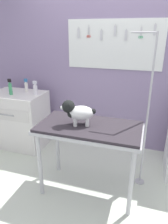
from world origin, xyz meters
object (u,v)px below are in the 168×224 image
Objects in this scene: grooming_table at (89,133)px; grooming_arm at (146,122)px; dog at (77,112)px; pump_bottle_white at (10,88)px; counter_left at (20,119)px.

grooming_table is 0.63× the size of grooming_arm.
grooming_table is 0.26m from dog.
grooming_table is 4.66× the size of pump_bottle_white.
grooming_table is 3.04× the size of dog.
grooming_table is at bearing 9.20° from dog.
grooming_arm is 1.96m from counter_left.
counter_left is at bearing 153.06° from grooming_table.
grooming_arm reaches higher than grooming_table.
dog reaches higher than counter_left.
counter_left is (-1.33, 0.68, -0.31)m from grooming_table.
grooming_arm is at bearing 25.71° from dog.
pump_bottle_white is (-0.03, -0.09, 0.53)m from counter_left.
grooming_arm is 1.94m from pump_bottle_white.
dog is (-0.67, -0.32, 0.16)m from grooming_arm.
counter_left is at bearing 72.71° from pump_bottle_white.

